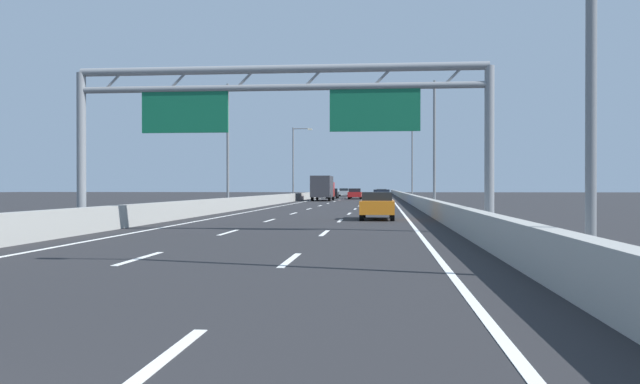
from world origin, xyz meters
TOP-DOWN VIEW (x-y plane):
  - ground_plane at (0.00, 100.00)m, footprint 260.00×260.00m
  - lane_dash_left_1 at (-1.80, 12.50)m, footprint 0.16×3.00m
  - lane_dash_left_2 at (-1.80, 21.50)m, footprint 0.16×3.00m
  - lane_dash_left_3 at (-1.80, 30.50)m, footprint 0.16×3.00m
  - lane_dash_left_4 at (-1.80, 39.50)m, footprint 0.16×3.00m
  - lane_dash_left_5 at (-1.80, 48.50)m, footprint 0.16×3.00m
  - lane_dash_left_6 at (-1.80, 57.50)m, footprint 0.16×3.00m
  - lane_dash_left_7 at (-1.80, 66.50)m, footprint 0.16×3.00m
  - lane_dash_left_8 at (-1.80, 75.50)m, footprint 0.16×3.00m
  - lane_dash_left_9 at (-1.80, 84.50)m, footprint 0.16×3.00m
  - lane_dash_left_10 at (-1.80, 93.50)m, footprint 0.16×3.00m
  - lane_dash_left_11 at (-1.80, 102.50)m, footprint 0.16×3.00m
  - lane_dash_left_12 at (-1.80, 111.50)m, footprint 0.16×3.00m
  - lane_dash_left_13 at (-1.80, 120.50)m, footprint 0.16×3.00m
  - lane_dash_left_14 at (-1.80, 129.50)m, footprint 0.16×3.00m
  - lane_dash_left_15 at (-1.80, 138.50)m, footprint 0.16×3.00m
  - lane_dash_left_16 at (-1.80, 147.50)m, footprint 0.16×3.00m
  - lane_dash_left_17 at (-1.80, 156.50)m, footprint 0.16×3.00m
  - lane_dash_right_0 at (1.80, 3.50)m, footprint 0.16×3.00m
  - lane_dash_right_1 at (1.80, 12.50)m, footprint 0.16×3.00m
  - lane_dash_right_2 at (1.80, 21.50)m, footprint 0.16×3.00m
  - lane_dash_right_3 at (1.80, 30.50)m, footprint 0.16×3.00m
  - lane_dash_right_4 at (1.80, 39.50)m, footprint 0.16×3.00m
  - lane_dash_right_5 at (1.80, 48.50)m, footprint 0.16×3.00m
  - lane_dash_right_6 at (1.80, 57.50)m, footprint 0.16×3.00m
  - lane_dash_right_7 at (1.80, 66.50)m, footprint 0.16×3.00m
  - lane_dash_right_8 at (1.80, 75.50)m, footprint 0.16×3.00m
  - lane_dash_right_9 at (1.80, 84.50)m, footprint 0.16×3.00m
  - lane_dash_right_10 at (1.80, 93.50)m, footprint 0.16×3.00m
  - lane_dash_right_11 at (1.80, 102.50)m, footprint 0.16×3.00m
  - lane_dash_right_12 at (1.80, 111.50)m, footprint 0.16×3.00m
  - lane_dash_right_13 at (1.80, 120.50)m, footprint 0.16×3.00m
  - lane_dash_right_14 at (1.80, 129.50)m, footprint 0.16×3.00m
  - lane_dash_right_15 at (1.80, 138.50)m, footprint 0.16×3.00m
  - lane_dash_right_16 at (1.80, 147.50)m, footprint 0.16×3.00m
  - lane_dash_right_17 at (1.80, 156.50)m, footprint 0.16×3.00m
  - edge_line_left at (-5.25, 88.00)m, footprint 0.16×176.00m
  - edge_line_right at (5.25, 88.00)m, footprint 0.16×176.00m
  - barrier_left at (-6.90, 110.00)m, footprint 0.45×220.00m
  - barrier_right at (6.90, 110.00)m, footprint 0.45×220.00m
  - sign_gantry at (-0.01, 22.30)m, footprint 16.10×0.36m
  - streetlamp_left_mid at (-7.47, 46.17)m, footprint 2.58×0.28m
  - streetlamp_right_mid at (7.47, 46.17)m, footprint 2.58×0.28m
  - streetlamp_left_far at (-7.47, 82.53)m, footprint 2.58×0.28m
  - streetlamp_right_far at (7.47, 82.53)m, footprint 2.58×0.28m
  - orange_car at (3.65, 32.20)m, footprint 1.75×4.35m
  - red_car at (-0.03, 91.51)m, footprint 1.89×4.25m
  - blue_car at (3.82, 65.98)m, footprint 1.88×4.16m
  - yellow_car at (3.74, 107.56)m, footprint 1.86×4.38m
  - green_car at (-0.23, 99.17)m, footprint 1.73×4.64m
  - black_car at (-3.72, 97.49)m, footprint 1.76×4.18m
  - silver_car at (-3.39, 122.41)m, footprint 1.86×4.23m
  - box_truck at (-3.64, 80.37)m, footprint 2.40×8.48m

SIDE VIEW (x-z plane):
  - ground_plane at x=0.00m, z-range 0.00..0.00m
  - lane_dash_left_1 at x=-1.80m, z-range 0.00..0.01m
  - lane_dash_left_2 at x=-1.80m, z-range 0.00..0.01m
  - lane_dash_left_3 at x=-1.80m, z-range 0.00..0.01m
  - lane_dash_left_4 at x=-1.80m, z-range 0.00..0.01m
  - lane_dash_left_5 at x=-1.80m, z-range 0.00..0.01m
  - lane_dash_left_6 at x=-1.80m, z-range 0.00..0.01m
  - lane_dash_left_7 at x=-1.80m, z-range 0.00..0.01m
  - lane_dash_left_8 at x=-1.80m, z-range 0.00..0.01m
  - lane_dash_left_9 at x=-1.80m, z-range 0.00..0.01m
  - lane_dash_left_10 at x=-1.80m, z-range 0.00..0.01m
  - lane_dash_left_11 at x=-1.80m, z-range 0.00..0.01m
  - lane_dash_left_12 at x=-1.80m, z-range 0.00..0.01m
  - lane_dash_left_13 at x=-1.80m, z-range 0.00..0.01m
  - lane_dash_left_14 at x=-1.80m, z-range 0.00..0.01m
  - lane_dash_left_15 at x=-1.80m, z-range 0.00..0.01m
  - lane_dash_left_16 at x=-1.80m, z-range 0.00..0.01m
  - lane_dash_left_17 at x=-1.80m, z-range 0.00..0.01m
  - lane_dash_right_0 at x=1.80m, z-range 0.00..0.01m
  - lane_dash_right_1 at x=1.80m, z-range 0.00..0.01m
  - lane_dash_right_2 at x=1.80m, z-range 0.00..0.01m
  - lane_dash_right_3 at x=1.80m, z-range 0.00..0.01m
  - lane_dash_right_4 at x=1.80m, z-range 0.00..0.01m
  - lane_dash_right_5 at x=1.80m, z-range 0.00..0.01m
  - lane_dash_right_6 at x=1.80m, z-range 0.00..0.01m
  - lane_dash_right_7 at x=1.80m, z-range 0.00..0.01m
  - lane_dash_right_8 at x=1.80m, z-range 0.00..0.01m
  - lane_dash_right_9 at x=1.80m, z-range 0.00..0.01m
  - lane_dash_right_10 at x=1.80m, z-range 0.00..0.01m
  - lane_dash_right_11 at x=1.80m, z-range 0.00..0.01m
  - lane_dash_right_12 at x=1.80m, z-range 0.00..0.01m
  - lane_dash_right_13 at x=1.80m, z-range 0.00..0.01m
  - lane_dash_right_14 at x=1.80m, z-range 0.00..0.01m
  - lane_dash_right_15 at x=1.80m, z-range 0.00..0.01m
  - lane_dash_right_16 at x=1.80m, z-range 0.00..0.01m
  - lane_dash_right_17 at x=1.80m, z-range 0.00..0.01m
  - edge_line_left at x=-5.25m, z-range 0.00..0.01m
  - edge_line_right at x=5.25m, z-range 0.00..0.01m
  - barrier_left at x=-6.90m, z-range 0.00..0.95m
  - barrier_right at x=6.90m, z-range 0.00..0.95m
  - yellow_car at x=3.74m, z-range 0.02..1.44m
  - orange_car at x=3.65m, z-range 0.02..1.47m
  - green_car at x=-0.23m, z-range 0.02..1.50m
  - blue_car at x=3.82m, z-range 0.03..1.50m
  - silver_car at x=-3.39m, z-range 0.02..1.52m
  - black_car at x=-3.72m, z-range 0.01..1.54m
  - red_car at x=-0.03m, z-range 0.01..1.55m
  - box_truck at x=-3.64m, z-range 0.13..3.25m
  - sign_gantry at x=-0.01m, z-range 1.63..7.99m
  - streetlamp_left_mid at x=-7.47m, z-range 0.65..10.15m
  - streetlamp_right_mid at x=7.47m, z-range 0.65..10.15m
  - streetlamp_left_far at x=-7.47m, z-range 0.65..10.15m
  - streetlamp_right_far at x=7.47m, z-range 0.65..10.15m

